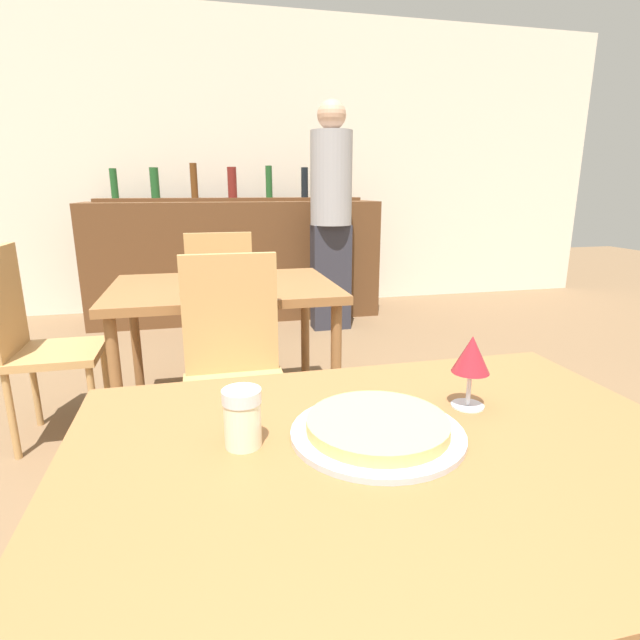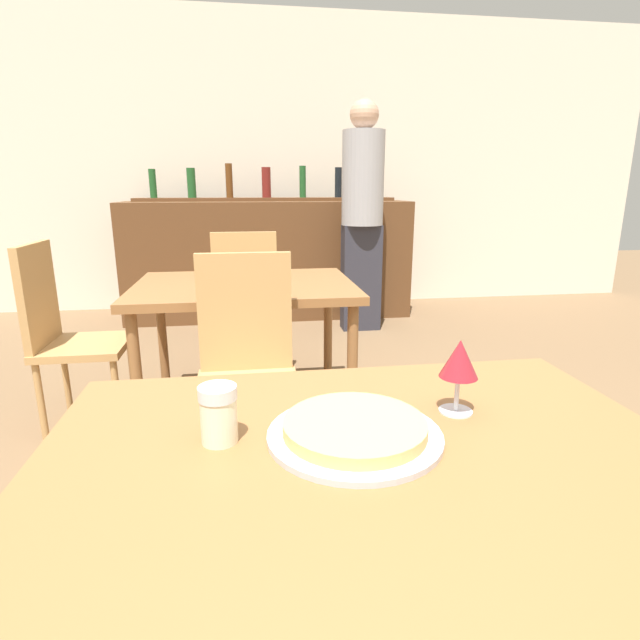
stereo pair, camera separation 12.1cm
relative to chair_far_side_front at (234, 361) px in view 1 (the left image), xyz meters
The scene contains 12 objects.
wall_back 3.39m from the chair_far_side_front, 86.17° to the left, with size 8.00×0.05×2.80m.
dining_table_near 1.15m from the chair_far_side_front, 78.96° to the right, with size 1.19×0.85×0.73m.
dining_table_far 0.59m from the chair_far_side_front, 90.00° to the left, with size 1.08×0.82×0.73m.
bar_counter 2.77m from the chair_far_side_front, 85.47° to the left, with size 2.60×0.56×1.07m.
bar_back_shelf 2.98m from the chair_far_side_front, 85.47° to the left, with size 2.39×0.24×0.33m.
chair_far_side_front is the anchor object (origin of this frame).
chair_far_side_back 1.15m from the chair_far_side_front, 90.00° to the left, with size 0.40×0.40×0.94m.
chair_far_side_left 1.05m from the chair_far_side_front, 146.72° to the left, with size 0.40×0.40×0.94m.
pizza_tray 1.11m from the chair_far_side_front, 79.15° to the right, with size 0.33×0.33×0.04m.
cheese_shaker 1.08m from the chair_far_side_front, 92.51° to the right, with size 0.07×0.07×0.11m.
person_standing 2.44m from the chair_far_side_front, 66.12° to the left, with size 0.34×0.34×1.86m.
wine_glass 1.13m from the chair_far_side_front, 65.99° to the right, with size 0.08×0.08×0.16m.
Camera 1 is at (-0.32, -0.76, 1.19)m, focal length 28.00 mm.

